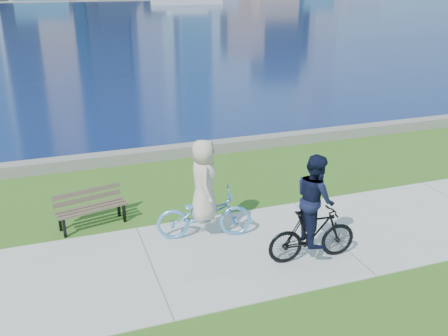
% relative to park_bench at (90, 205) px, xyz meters
% --- Properties ---
extents(ground, '(320.00, 320.00, 0.00)m').
position_rel_park_bench_xyz_m(ground, '(0.94, -2.29, -0.50)').
color(ground, '#2F5B18').
rests_on(ground, ground).
extents(concrete_path, '(80.00, 3.50, 0.02)m').
position_rel_park_bench_xyz_m(concrete_path, '(0.94, -2.29, -0.49)').
color(concrete_path, '#AFAFA9').
rests_on(concrete_path, ground).
extents(seawall, '(90.00, 0.50, 0.35)m').
position_rel_park_bench_xyz_m(seawall, '(0.94, 3.91, -0.33)').
color(seawall, slate).
rests_on(seawall, ground).
extents(bay_water, '(320.00, 131.00, 0.01)m').
position_rel_park_bench_xyz_m(bay_water, '(0.94, 69.71, -0.50)').
color(bay_water, '#0B1A4A').
rests_on(bay_water, ground).
extents(ferry_far, '(14.10, 4.03, 1.91)m').
position_rel_park_bench_xyz_m(ferry_far, '(27.96, 92.28, 0.29)').
color(ferry_far, silver).
rests_on(ferry_far, ground).
extents(park_bench, '(1.67, 0.88, 0.82)m').
position_rel_park_bench_xyz_m(park_bench, '(0.00, 0.00, 0.00)').
color(park_bench, black).
rests_on(park_bench, ground).
extents(cyclist_woman, '(1.14, 2.19, 2.25)m').
position_rel_park_bench_xyz_m(cyclist_woman, '(2.28, -1.45, 0.35)').
color(cyclist_woman, '#5FA8E8').
rests_on(cyclist_woman, ground).
extents(cyclist_man, '(0.75, 1.89, 2.25)m').
position_rel_park_bench_xyz_m(cyclist_man, '(4.04, -3.07, 0.46)').
color(cyclist_man, black).
rests_on(cyclist_man, ground).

